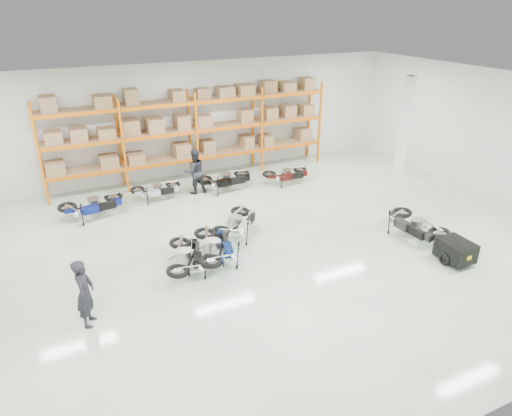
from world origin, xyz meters
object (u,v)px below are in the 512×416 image
moto_back_b (156,187)px  moto_touring_right (415,221)px  moto_back_d (287,171)px  person_left (85,293)px  moto_black_far_left (187,253)px  moto_back_a (93,201)px  moto_blue_centre (216,243)px  person_back (195,171)px  moto_back_c (226,176)px  trailer (455,250)px  moto_silver_left (238,219)px

moto_back_b → moto_touring_right: bearing=-134.3°
moto_back_d → person_left: person_left is taller
moto_black_far_left → moto_back_a: size_ratio=0.95×
moto_blue_centre → person_back: 5.10m
moto_black_far_left → moto_touring_right: moto_touring_right is taller
moto_blue_centre → moto_black_far_left: bearing=22.1°
moto_black_far_left → moto_back_a: (-1.80, 4.54, 0.03)m
person_left → moto_back_c: bearing=-23.4°
moto_black_far_left → moto_back_d: size_ratio=1.08×
person_left → person_back: 7.79m
person_left → moto_back_a: bearing=11.4°
moto_back_c → moto_back_d: size_ratio=1.14×
trailer → person_back: 9.24m
moto_back_b → moto_back_d: moto_back_d is taller
moto_silver_left → moto_back_a: moto_back_a is taller
moto_back_b → trailer: bearing=-140.7°
trailer → moto_back_d: size_ratio=0.95×
moto_silver_left → moto_back_d: 4.74m
moto_blue_centre → moto_back_b: 5.02m
moto_touring_right → moto_back_c: size_ratio=1.00×
moto_touring_right → person_back: size_ratio=1.10×
moto_black_far_left → moto_back_d: (5.51, 4.47, -0.04)m
trailer → person_left: bearing=171.0°
moto_back_b → person_back: (1.46, -0.02, 0.37)m
moto_silver_left → moto_back_b: 4.15m
trailer → person_left: 9.56m
moto_silver_left → moto_back_a: 5.03m
moto_silver_left → moto_blue_centre: bearing=90.2°
trailer → person_back: bearing=122.1°
moto_back_a → moto_back_c: (4.87, 0.33, 0.01)m
moto_back_b → person_back: 1.50m
moto_silver_left → trailer: size_ratio=1.16×
moto_silver_left → moto_back_d: size_ratio=1.10×
moto_back_a → moto_back_d: 7.30m
moto_silver_left → person_left: bearing=72.8°
moto_back_a → moto_back_c: 4.88m
person_left → person_back: person_back is taller
moto_silver_left → moto_back_c: moto_back_c is taller
moto_back_c → moto_back_d: 2.47m
moto_back_c → moto_silver_left: bearing=163.1°
moto_back_a → moto_silver_left: bearing=-140.4°
moto_silver_left → person_left: size_ratio=1.10×
trailer → person_back: person_back is taller
moto_touring_right → moto_back_a: bearing=145.4°
moto_silver_left → person_back: (-0.07, 3.84, 0.30)m
moto_back_a → person_left: (-0.87, -5.72, 0.25)m
trailer → person_back: (-4.82, 7.87, 0.47)m
moto_silver_left → moto_back_b: moto_silver_left is taller
moto_back_c → person_left: size_ratio=1.15×
person_back → moto_back_a: bearing=5.4°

